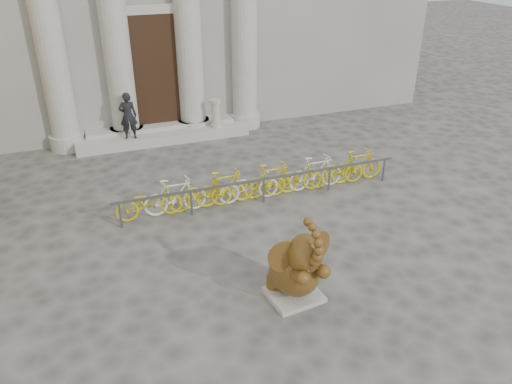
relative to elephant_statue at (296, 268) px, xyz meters
name	(u,v)px	position (x,y,z in m)	size (l,w,h in m)	color
ground	(257,302)	(-0.77, 0.13, -0.74)	(80.00, 80.00, 0.00)	#474442
entrance_steps	(164,135)	(-0.77, 9.53, -0.56)	(6.00, 1.20, 0.36)	#A8A59E
elephant_statue	(296,268)	(0.00, 0.00, 0.00)	(1.35, 1.55, 2.03)	#A8A59E
bike_rack	(260,182)	(0.86, 4.23, -0.24)	(8.00, 0.53, 1.00)	slate
pedestrian	(128,116)	(-1.95, 9.18, 0.41)	(0.58, 0.38, 1.58)	black
balustrade_post	(216,114)	(1.09, 9.23, 0.09)	(0.41, 0.41, 1.00)	#A8A59E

